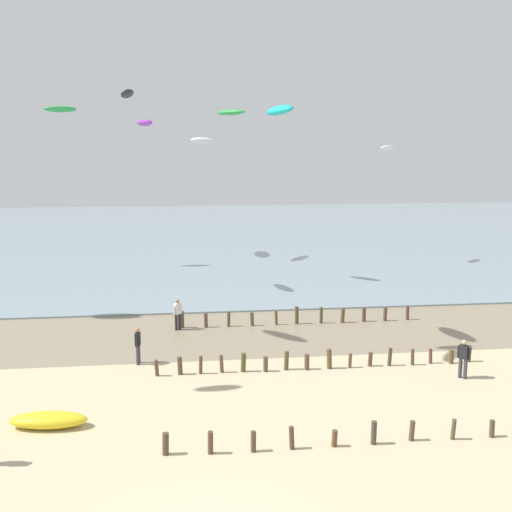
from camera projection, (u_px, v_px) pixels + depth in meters
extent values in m
cube|color=gray|center=(193.00, 335.00, 32.58)|extent=(120.00, 8.40, 0.01)
cube|color=#7F939E|center=(186.00, 234.00, 70.90)|extent=(160.00, 70.00, 0.10)
cylinder|color=#4E3C2A|center=(166.00, 444.00, 19.75)|extent=(0.23, 0.22, 0.74)
cylinder|color=brown|center=(210.00, 443.00, 19.81)|extent=(0.19, 0.20, 0.77)
cylinder|color=#4C3E2F|center=(253.00, 441.00, 19.95)|extent=(0.18, 0.21, 0.70)
cylinder|color=#51382A|center=(292.00, 438.00, 20.12)|extent=(0.20, 0.19, 0.78)
cylinder|color=brown|center=(335.00, 438.00, 20.30)|extent=(0.20, 0.21, 0.58)
cylinder|color=#4B3A31|center=(374.00, 433.00, 20.45)|extent=(0.20, 0.19, 0.80)
cylinder|color=brown|center=(412.00, 431.00, 20.71)|extent=(0.20, 0.18, 0.70)
cylinder|color=brown|center=(453.00, 429.00, 20.78)|extent=(0.17, 0.18, 0.74)
cylinder|color=#4B3F2C|center=(492.00, 429.00, 20.97)|extent=(0.17, 0.20, 0.61)
cylinder|color=brown|center=(157.00, 368.00, 26.60)|extent=(0.20, 0.20, 0.74)
cylinder|color=brown|center=(180.00, 366.00, 26.78)|extent=(0.23, 0.22, 0.80)
cylinder|color=brown|center=(201.00, 365.00, 26.87)|extent=(0.17, 0.18, 0.81)
cylinder|color=brown|center=(221.00, 364.00, 27.01)|extent=(0.20, 0.17, 0.81)
cylinder|color=#4C4727|center=(243.00, 362.00, 27.11)|extent=(0.25, 0.24, 0.86)
cylinder|color=brown|center=(266.00, 364.00, 27.15)|extent=(0.20, 0.20, 0.68)
cylinder|color=brown|center=(286.00, 361.00, 27.36)|extent=(0.23, 0.22, 0.85)
cylinder|color=brown|center=(307.00, 362.00, 27.39)|extent=(0.22, 0.24, 0.70)
cylinder|color=brown|center=(329.00, 359.00, 27.49)|extent=(0.25, 0.23, 0.91)
cylinder|color=brown|center=(350.00, 361.00, 27.63)|extent=(0.17, 0.18, 0.67)
cylinder|color=brown|center=(370.00, 359.00, 27.83)|extent=(0.20, 0.21, 0.66)
cylinder|color=#4C3929|center=(390.00, 357.00, 27.87)|extent=(0.21, 0.17, 0.83)
cylinder|color=brown|center=(413.00, 357.00, 27.97)|extent=(0.17, 0.15, 0.75)
cylinder|color=brown|center=(431.00, 356.00, 28.18)|extent=(0.17, 0.17, 0.70)
cylinder|color=brown|center=(451.00, 357.00, 28.19)|extent=(0.21, 0.22, 0.65)
cylinder|color=brown|center=(469.00, 354.00, 28.41)|extent=(0.21, 0.21, 0.77)
cylinder|color=brown|center=(182.00, 319.00, 33.78)|extent=(0.23, 0.24, 0.96)
cylinder|color=#503B32|center=(206.00, 320.00, 33.86)|extent=(0.21, 0.23, 0.82)
cylinder|color=#4E4830|center=(229.00, 319.00, 34.02)|extent=(0.20, 0.22, 0.86)
cylinder|color=brown|center=(252.00, 319.00, 34.17)|extent=(0.23, 0.20, 0.78)
cylinder|color=brown|center=(276.00, 318.00, 34.37)|extent=(0.19, 0.18, 0.80)
cylinder|color=#4E4528|center=(297.00, 315.00, 34.52)|extent=(0.22, 0.24, 1.00)
cylinder|color=#4C4128|center=(321.00, 315.00, 34.66)|extent=(0.19, 0.21, 0.93)
cylinder|color=brown|center=(343.00, 315.00, 34.79)|extent=(0.26, 0.23, 0.87)
cylinder|color=#51382B|center=(364.00, 315.00, 35.01)|extent=(0.22, 0.22, 0.82)
cylinder|color=brown|center=(385.00, 314.00, 35.14)|extent=(0.21, 0.22, 0.80)
cylinder|color=brown|center=(407.00, 313.00, 35.39)|extent=(0.21, 0.21, 0.83)
cylinder|color=#383842|center=(465.00, 369.00, 26.28)|extent=(0.16, 0.16, 0.88)
cylinder|color=#383842|center=(460.00, 368.00, 26.41)|extent=(0.16, 0.16, 0.88)
cube|color=black|center=(464.00, 352.00, 26.22)|extent=(0.41, 0.41, 0.60)
sphere|color=tan|center=(464.00, 342.00, 26.15)|extent=(0.22, 0.22, 0.22)
cylinder|color=black|center=(469.00, 354.00, 26.08)|extent=(0.09, 0.09, 0.52)
cylinder|color=black|center=(458.00, 352.00, 26.38)|extent=(0.09, 0.09, 0.52)
cylinder|color=#383842|center=(138.00, 355.00, 27.98)|extent=(0.16, 0.16, 0.88)
cylinder|color=#383842|center=(139.00, 354.00, 28.20)|extent=(0.16, 0.16, 0.88)
cube|color=black|center=(138.00, 339.00, 27.96)|extent=(0.25, 0.38, 0.60)
sphere|color=#9E7051|center=(137.00, 330.00, 27.89)|extent=(0.22, 0.22, 0.22)
cylinder|color=black|center=(137.00, 342.00, 27.73)|extent=(0.09, 0.09, 0.52)
cylinder|color=black|center=(139.00, 339.00, 28.20)|extent=(0.09, 0.09, 0.52)
cylinder|color=#232328|center=(180.00, 321.00, 33.49)|extent=(0.16, 0.16, 0.88)
cylinder|color=#232328|center=(176.00, 322.00, 33.34)|extent=(0.16, 0.16, 0.88)
cube|color=white|center=(178.00, 309.00, 33.29)|extent=(0.42, 0.39, 0.60)
sphere|color=#9E7051|center=(177.00, 301.00, 33.21)|extent=(0.22, 0.22, 0.22)
cylinder|color=white|center=(181.00, 309.00, 33.46)|extent=(0.09, 0.09, 0.52)
cylinder|color=white|center=(174.00, 310.00, 33.13)|extent=(0.09, 0.09, 0.52)
ellipsoid|color=yellow|center=(48.00, 420.00, 21.70)|extent=(2.84, 1.24, 0.55)
ellipsoid|color=green|center=(60.00, 109.00, 48.46)|extent=(2.53, 0.93, 0.68)
ellipsoid|color=white|center=(388.00, 148.00, 51.27)|extent=(2.08, 2.05, 0.50)
ellipsoid|color=green|center=(231.00, 112.00, 43.44)|extent=(2.34, 2.39, 0.41)
ellipsoid|color=white|center=(203.00, 140.00, 52.44)|extent=(2.80, 3.29, 0.69)
ellipsoid|color=black|center=(127.00, 94.00, 53.60)|extent=(1.47, 3.58, 1.03)
ellipsoid|color=#19B2B7|center=(280.00, 110.00, 30.04)|extent=(1.59, 2.96, 0.69)
ellipsoid|color=purple|center=(145.00, 123.00, 40.57)|extent=(1.59, 2.84, 0.50)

